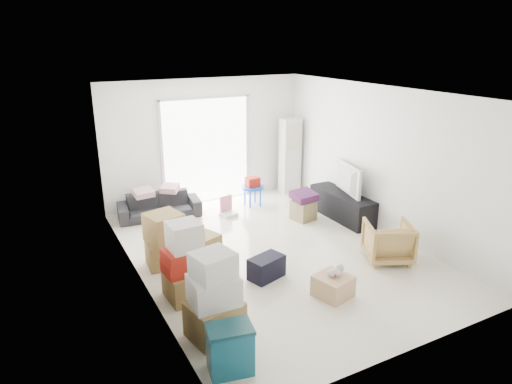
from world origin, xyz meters
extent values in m
cube|color=silver|center=(0.00, 0.00, -0.12)|extent=(4.50, 6.00, 0.24)
cube|color=white|center=(0.00, 0.00, 2.82)|extent=(4.50, 6.00, 0.24)
cube|color=white|center=(0.00, 3.12, 1.35)|extent=(4.50, 0.24, 2.70)
cube|color=white|center=(0.00, -3.12, 1.35)|extent=(4.50, 0.24, 2.70)
cube|color=white|center=(-2.37, 0.00, 1.35)|extent=(0.24, 6.00, 2.70)
cube|color=white|center=(2.37, 0.00, 1.35)|extent=(0.24, 6.00, 2.70)
cube|color=white|center=(0.00, 2.98, 1.15)|extent=(2.00, 0.01, 2.30)
cube|color=silver|center=(-1.00, 2.97, 1.15)|extent=(0.06, 0.04, 2.30)
cube|color=silver|center=(1.00, 2.97, 1.15)|extent=(0.06, 0.04, 2.30)
cube|color=silver|center=(0.00, 2.97, 2.30)|extent=(2.10, 0.04, 0.06)
cube|color=silver|center=(1.95, 2.65, 0.88)|extent=(0.45, 0.30, 1.75)
cube|color=black|center=(2.00, 0.71, 0.27)|extent=(0.48, 1.59, 0.53)
imported|color=black|center=(2.00, 0.71, 0.60)|extent=(0.83, 1.15, 0.14)
imported|color=#232327|center=(-1.26, 2.50, 0.32)|extent=(1.69, 0.69, 0.64)
cube|color=#BE8A95|center=(-1.55, 2.52, 0.70)|extent=(0.36, 0.30, 0.11)
cube|color=#BE8A95|center=(-1.01, 2.55, 0.70)|extent=(0.44, 0.43, 0.12)
imported|color=tan|center=(1.50, -1.12, 0.36)|extent=(0.92, 0.90, 0.73)
cube|color=#13556B|center=(-1.90, -2.33, 0.13)|extent=(0.53, 0.41, 0.26)
cube|color=#13556B|center=(-1.90, -2.33, 0.40)|extent=(0.53, 0.41, 0.26)
cube|color=#0C333D|center=(-1.90, -2.33, 0.55)|extent=(0.55, 0.43, 0.04)
cube|color=olive|center=(-1.80, -1.67, 0.23)|extent=(0.70, 0.62, 0.46)
cube|color=white|center=(-1.80, -1.67, 0.64)|extent=(0.58, 0.48, 0.36)
cube|color=white|center=(-1.80, -1.67, 0.97)|extent=(0.53, 0.49, 0.31)
cube|color=olive|center=(-1.80, -0.66, 0.20)|extent=(0.58, 0.58, 0.41)
cube|color=red|center=(-1.80, -0.66, 0.50)|extent=(0.63, 0.44, 0.18)
cube|color=red|center=(-1.80, -0.66, 0.67)|extent=(0.62, 0.44, 0.16)
cube|color=white|center=(-1.80, -0.66, 0.94)|extent=(0.44, 0.42, 0.39)
cube|color=olive|center=(-1.77, 0.42, 0.21)|extent=(0.62, 0.52, 0.43)
cube|color=olive|center=(-1.77, 0.42, 0.65)|extent=(0.61, 0.61, 0.46)
cube|color=olive|center=(-1.10, 0.46, 0.18)|extent=(0.57, 0.57, 0.37)
cube|color=black|center=(-0.54, -0.71, 0.17)|extent=(0.61, 0.47, 0.35)
cube|color=olive|center=(1.26, 1.01, 0.20)|extent=(0.47, 0.47, 0.40)
cube|color=#4F1F4E|center=(1.26, 1.01, 0.47)|extent=(0.44, 0.44, 0.14)
cylinder|color=blue|center=(0.74, 2.22, 0.42)|extent=(0.51, 0.51, 0.04)
cylinder|color=blue|center=(0.87, 2.34, 0.20)|extent=(0.04, 0.04, 0.40)
cylinder|color=blue|center=(0.61, 2.34, 0.20)|extent=(0.04, 0.04, 0.40)
cylinder|color=blue|center=(0.61, 2.09, 0.20)|extent=(0.04, 0.04, 0.40)
cylinder|color=blue|center=(0.87, 2.09, 0.20)|extent=(0.04, 0.04, 0.40)
cube|color=red|center=(0.74, 2.22, 0.54)|extent=(0.28, 0.22, 0.20)
cube|color=silver|center=(0.00, 1.87, 0.04)|extent=(0.36, 0.33, 0.08)
cube|color=pink|center=(0.00, 1.99, 0.25)|extent=(0.29, 0.10, 0.34)
cube|color=tan|center=(0.04, -1.60, 0.15)|extent=(0.56, 0.56, 0.31)
ellipsoid|color=#B2ADA8|center=(0.04, -1.60, 0.37)|extent=(0.22, 0.15, 0.12)
cube|color=red|center=(0.04, -1.60, 0.37)|extent=(0.19, 0.18, 0.03)
sphere|color=#B2ADA8|center=(0.17, -1.57, 0.40)|extent=(0.12, 0.12, 0.12)
camera|label=1|loc=(-3.59, -6.12, 3.49)|focal=32.00mm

